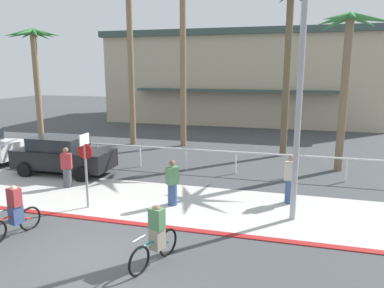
% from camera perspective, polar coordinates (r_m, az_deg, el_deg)
% --- Properties ---
extents(ground_plane, '(80.00, 80.00, 0.00)m').
position_cam_1_polar(ground_plane, '(18.63, 0.39, -2.86)').
color(ground_plane, '#424447').
extents(sidewalk_strip, '(44.00, 4.00, 0.02)m').
position_cam_1_polar(sidewalk_strip, '(13.35, -6.06, -8.81)').
color(sidewalk_strip, beige).
rests_on(sidewalk_strip, ground).
extents(curb_paint, '(44.00, 0.24, 0.03)m').
position_cam_1_polar(curb_paint, '(11.65, -9.69, -12.03)').
color(curb_paint, maroon).
rests_on(curb_paint, ground).
extents(building_backdrop, '(23.60, 12.21, 7.81)m').
position_cam_1_polar(building_backdrop, '(35.12, 8.11, 10.29)').
color(building_backdrop, '#BCAD8E').
rests_on(building_backdrop, ground).
extents(rail_fence, '(23.31, 0.08, 1.04)m').
position_cam_1_polar(rail_fence, '(17.02, -0.89, -1.34)').
color(rail_fence, white).
rests_on(rail_fence, ground).
extents(stop_sign_bike_lane, '(0.52, 0.56, 2.56)m').
position_cam_1_polar(stop_sign_bike_lane, '(12.69, -16.26, -2.43)').
color(stop_sign_bike_lane, gray).
rests_on(stop_sign_bike_lane, ground).
extents(streetlight_curb, '(0.24, 2.54, 7.50)m').
position_cam_1_polar(streetlight_curb, '(11.04, 16.52, 9.19)').
color(streetlight_curb, '#9EA0A5').
rests_on(streetlight_curb, ground).
extents(palm_tree_0, '(3.04, 3.56, 7.07)m').
position_cam_1_polar(palm_tree_0, '(24.81, -23.36, 12.60)').
color(palm_tree_0, '#846B4C').
rests_on(palm_tree_0, ground).
extents(palm_tree_1, '(3.10, 3.55, 9.57)m').
position_cam_1_polar(palm_tree_1, '(23.14, -9.62, 17.12)').
color(palm_tree_1, '#846B4C').
rests_on(palm_tree_1, ground).
extents(palm_tree_2, '(3.37, 3.12, 9.87)m').
position_cam_1_polar(palm_tree_2, '(22.32, -1.43, 17.89)').
color(palm_tree_2, '#846B4C').
rests_on(palm_tree_2, ground).
extents(palm_tree_3, '(3.38, 3.13, 8.69)m').
position_cam_1_polar(palm_tree_3, '(20.26, 14.80, 15.62)').
color(palm_tree_3, brown).
rests_on(palm_tree_3, ground).
extents(palm_tree_4, '(3.22, 3.62, 7.08)m').
position_cam_1_polar(palm_tree_4, '(17.93, 23.19, 13.32)').
color(palm_tree_4, '#756047').
rests_on(palm_tree_4, ground).
extents(car_black_1, '(4.40, 2.02, 1.69)m').
position_cam_1_polar(car_black_1, '(17.41, -19.46, -1.62)').
color(car_black_1, black).
rests_on(car_black_1, ground).
extents(cyclist_teal_0, '(0.62, 1.75, 1.50)m').
position_cam_1_polar(cyclist_teal_0, '(9.14, -5.65, -14.10)').
color(cyclist_teal_0, black).
rests_on(cyclist_teal_0, ground).
extents(cyclist_red_1, '(0.51, 1.78, 1.50)m').
position_cam_1_polar(cyclist_red_1, '(11.61, -25.96, -9.55)').
color(cyclist_red_1, black).
rests_on(cyclist_red_1, ground).
extents(pedestrian_0, '(0.44, 0.38, 1.75)m').
position_cam_1_polar(pedestrian_0, '(13.29, 15.04, -5.59)').
color(pedestrian_0, '#384C7A').
rests_on(pedestrian_0, ground).
extents(pedestrian_1, '(0.46, 0.47, 1.62)m').
position_cam_1_polar(pedestrian_1, '(12.68, -3.08, -6.36)').
color(pedestrian_1, '#384C7A').
rests_on(pedestrian_1, ground).
extents(pedestrian_2, '(0.47, 0.42, 1.64)m').
position_cam_1_polar(pedestrian_2, '(15.38, -18.90, -3.73)').
color(pedestrian_2, '#4C4C51').
rests_on(pedestrian_2, ground).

